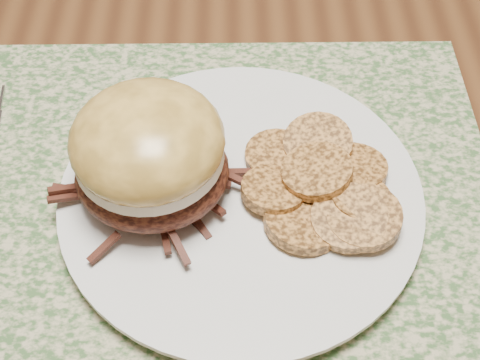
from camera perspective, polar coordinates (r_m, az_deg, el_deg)
name	(u,v)px	position (r m, az deg, el deg)	size (l,w,h in m)	color
dining_table	(4,178)	(0.68, -19.49, 0.20)	(1.50, 0.90, 0.75)	#583419
placemat	(213,181)	(0.53, -2.36, -0.11)	(0.45, 0.33, 0.00)	#3B5E30
dinner_plate	(241,198)	(0.51, 0.08, -1.51)	(0.26, 0.26, 0.02)	silver
pork_sandwich	(149,154)	(0.48, -7.74, 2.25)	(0.12, 0.12, 0.09)	black
roasted_potatoes	(322,190)	(0.50, 7.01, -0.85)	(0.13, 0.14, 0.03)	#BE7C38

